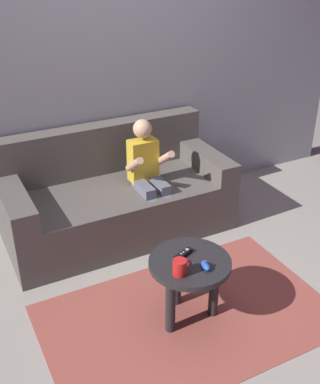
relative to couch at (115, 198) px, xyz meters
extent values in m
plane|color=#9E998E|center=(0.13, -1.24, -0.28)|extent=(9.20, 9.20, 0.00)
cube|color=#999EA8|center=(0.13, 0.40, 0.97)|extent=(4.60, 0.05, 2.50)
cube|color=#56514C|center=(0.00, -0.05, -0.08)|extent=(1.74, 0.80, 0.40)
cube|color=#56514C|center=(0.00, 0.27, 0.32)|extent=(1.74, 0.16, 0.40)
cube|color=#56514C|center=(-0.78, -0.05, 0.20)|extent=(0.18, 0.80, 0.16)
cube|color=#56514C|center=(0.78, -0.05, 0.20)|extent=(0.18, 0.80, 0.16)
cylinder|color=slate|center=(0.14, -0.36, -0.08)|extent=(0.07, 0.07, 0.40)
cylinder|color=slate|center=(0.27, -0.36, -0.08)|extent=(0.07, 0.07, 0.40)
cube|color=slate|center=(0.14, -0.22, 0.16)|extent=(0.08, 0.27, 0.08)
cube|color=slate|center=(0.27, -0.22, 0.16)|extent=(0.08, 0.27, 0.08)
cube|color=gold|center=(0.21, -0.09, 0.32)|extent=(0.22, 0.13, 0.33)
cylinder|color=#DBAA87|center=(0.08, -0.21, 0.36)|extent=(0.05, 0.24, 0.19)
cylinder|color=#DBAA87|center=(0.33, -0.21, 0.36)|extent=(0.05, 0.24, 0.19)
sphere|color=#DBAA87|center=(0.21, -0.09, 0.57)|extent=(0.14, 0.14, 0.14)
cylinder|color=#232326|center=(0.00, -1.16, 0.14)|extent=(0.49, 0.49, 0.04)
cylinder|color=#232326|center=(-0.15, -1.21, -0.08)|extent=(0.06, 0.06, 0.40)
cylinder|color=#232326|center=(0.15, -1.21, -0.08)|extent=(0.06, 0.06, 0.40)
cylinder|color=#232326|center=(0.00, -1.01, -0.08)|extent=(0.06, 0.06, 0.40)
cube|color=#9E4C42|center=(0.00, -1.16, -0.28)|extent=(1.78, 1.12, 0.01)
cube|color=black|center=(-0.02, -1.10, 0.17)|extent=(0.14, 0.09, 0.02)
cylinder|color=#99999E|center=(0.02, -1.09, 0.18)|extent=(0.02, 0.02, 0.00)
cylinder|color=silver|center=(-0.01, -1.10, 0.18)|extent=(0.01, 0.01, 0.00)
cylinder|color=silver|center=(-0.03, -1.11, 0.18)|extent=(0.01, 0.01, 0.00)
ellipsoid|color=blue|center=(0.04, -1.27, 0.17)|extent=(0.06, 0.10, 0.04)
cylinder|color=#4C4C51|center=(0.04, -1.27, 0.20)|extent=(0.02, 0.02, 0.01)
cylinder|color=red|center=(-0.12, -1.25, 0.20)|extent=(0.08, 0.08, 0.09)
torus|color=red|center=(-0.07, -1.25, 0.21)|extent=(0.06, 0.01, 0.06)
camera|label=1|loc=(-1.19, -3.08, 1.81)|focal=44.31mm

